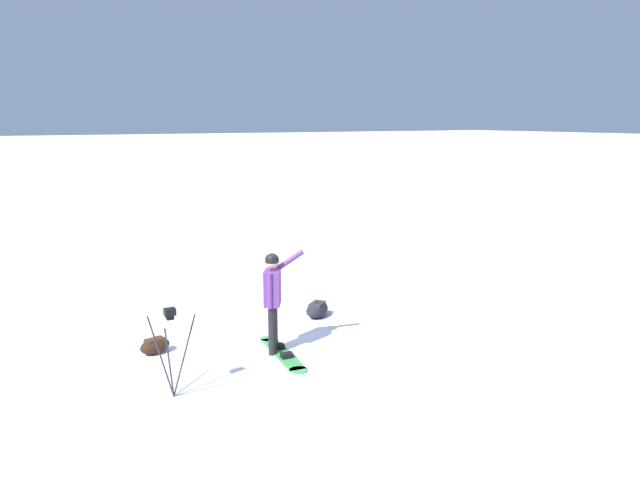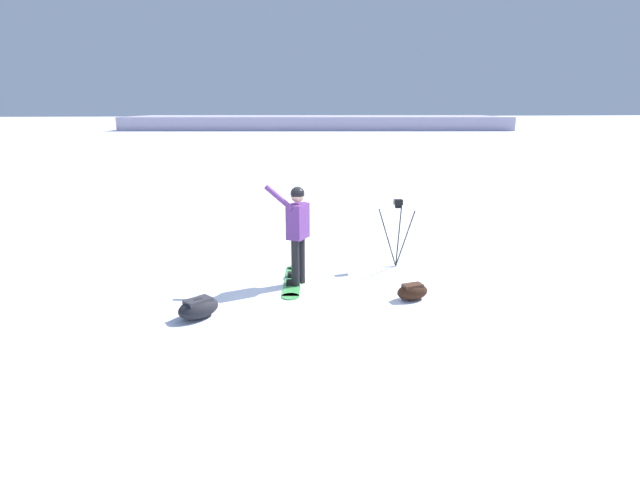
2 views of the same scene
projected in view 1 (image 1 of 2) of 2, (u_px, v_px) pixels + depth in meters
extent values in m
plane|color=white|center=(261.00, 344.00, 10.83)|extent=(300.00, 300.00, 0.00)
cylinder|color=black|center=(274.00, 326.00, 10.48)|extent=(0.14, 0.14, 0.85)
cylinder|color=black|center=(272.00, 331.00, 10.27)|extent=(0.14, 0.14, 0.85)
cube|color=#592D72|center=(272.00, 288.00, 10.23)|extent=(0.48, 0.43, 0.60)
sphere|color=tan|center=(272.00, 262.00, 10.15)|extent=(0.23, 0.23, 0.23)
sphere|color=black|center=(272.00, 260.00, 10.14)|extent=(0.24, 0.24, 0.24)
cylinder|color=#592D72|center=(288.00, 261.00, 10.32)|extent=(0.36, 0.51, 0.42)
cylinder|color=#592D72|center=(270.00, 291.00, 10.04)|extent=(0.09, 0.09, 0.60)
cube|color=#3F994C|center=(282.00, 353.00, 10.36)|extent=(1.56, 0.47, 0.02)
cylinder|color=#3F994C|center=(268.00, 339.00, 11.06)|extent=(0.30, 0.30, 0.02)
cylinder|color=#3F994C|center=(299.00, 370.00, 9.67)|extent=(0.30, 0.30, 0.02)
cube|color=black|center=(278.00, 346.00, 10.55)|extent=(0.16, 0.21, 0.08)
cube|color=black|center=(287.00, 355.00, 10.16)|extent=(0.16, 0.21, 0.08)
ellipsoid|color=black|center=(155.00, 346.00, 10.37)|extent=(0.42, 0.59, 0.27)
cube|color=#402618|center=(155.00, 341.00, 10.35)|extent=(0.25, 0.35, 0.08)
cylinder|color=#262628|center=(184.00, 355.00, 8.79)|extent=(0.09, 0.41, 1.18)
cylinder|color=#262628|center=(161.00, 356.00, 8.74)|extent=(0.34, 0.27, 1.18)
cylinder|color=#262628|center=(169.00, 364.00, 8.48)|extent=(0.38, 0.20, 1.18)
cube|color=black|center=(170.00, 317.00, 8.55)|extent=(0.10, 0.10, 0.06)
cube|color=black|center=(170.00, 312.00, 8.53)|extent=(0.12, 0.16, 0.10)
ellipsoid|color=black|center=(317.00, 310.00, 12.29)|extent=(0.71, 0.75, 0.30)
cube|color=#2C2C33|center=(317.00, 305.00, 12.27)|extent=(0.43, 0.45, 0.08)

